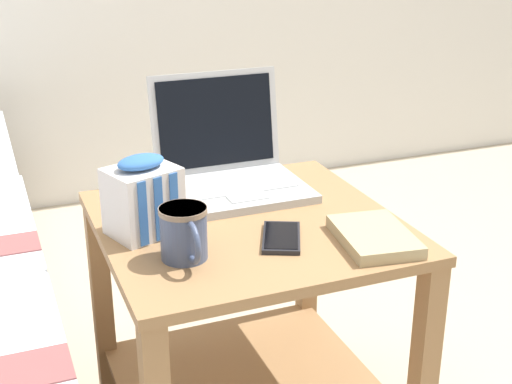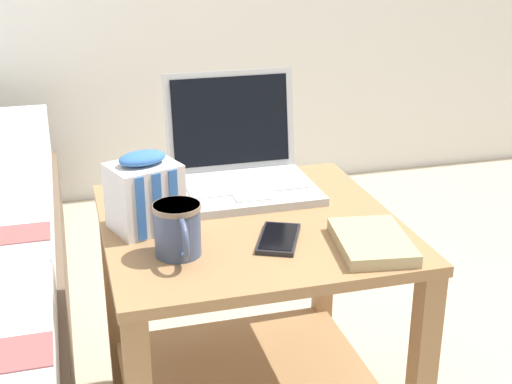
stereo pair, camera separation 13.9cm
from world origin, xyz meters
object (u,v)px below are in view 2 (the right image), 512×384
snack_bag (145,194)px  closed_book (372,242)px  mug_front_left (178,228)px  cell_phone (279,238)px  laptop (241,166)px

snack_bag → closed_book: 0.45m
mug_front_left → cell_phone: (0.20, 0.01, -0.05)m
laptop → closed_book: laptop is taller
snack_bag → closed_book: snack_bag is taller
closed_book → mug_front_left: bearing=169.2°
laptop → snack_bag: size_ratio=1.92×
mug_front_left → cell_phone: size_ratio=0.85×
cell_phone → closed_book: closed_book is taller
laptop → closed_book: bearing=-67.3°
snack_bag → cell_phone: bearing=-28.6°
laptop → closed_book: size_ratio=1.49×
mug_front_left → snack_bag: (-0.04, 0.14, 0.02)m
snack_bag → cell_phone: snack_bag is taller
laptop → mug_front_left: (-0.20, -0.31, 0.00)m
mug_front_left → closed_book: 0.36m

